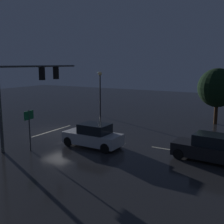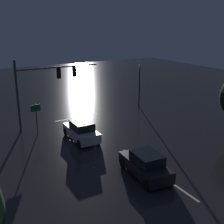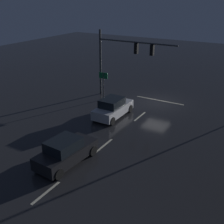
{
  "view_description": "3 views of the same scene",
  "coord_description": "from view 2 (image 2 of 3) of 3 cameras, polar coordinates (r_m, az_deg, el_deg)",
  "views": [
    {
      "loc": [
        18.14,
        16.1,
        5.98
      ],
      "look_at": [
        -0.09,
        5.49,
        2.26
      ],
      "focal_mm": 44.21,
      "sensor_mm": 36.0,
      "label": 1
    },
    {
      "loc": [
        11.63,
        27.26,
        10.03
      ],
      "look_at": [
        -0.72,
        5.66,
        2.24
      ],
      "focal_mm": 47.05,
      "sensor_mm": 36.0,
      "label": 2
    },
    {
      "loc": [
        -9.48,
        25.05,
        10.08
      ],
      "look_at": [
        0.55,
        7.91,
        1.73
      ],
      "focal_mm": 45.73,
      "sensor_mm": 36.0,
      "label": 3
    }
  ],
  "objects": [
    {
      "name": "lane_dash_mid",
      "position": [
        23.1,
        3.83,
        -8.38
      ],
      "size": [
        0.16,
        2.2,
        0.01
      ],
      "primitive_type": "cube",
      "rotation": [
        0.0,
        0.0,
        1.57
      ],
      "color": "beige",
      "rests_on": "ground_plane"
    },
    {
      "name": "route_sign",
      "position": [
        27.37,
        -14.55,
        -0.14
      ],
      "size": [
        0.9,
        0.16,
        2.85
      ],
      "color": "#383A3D",
      "rests_on": "ground_plane"
    },
    {
      "name": "street_lamp_left_kerb",
      "position": [
        34.89,
        5.38,
        6.61
      ],
      "size": [
        0.44,
        0.44,
        5.08
      ],
      "color": "black",
      "rests_on": "ground_plane"
    },
    {
      "name": "ground_plane",
      "position": [
        31.29,
        -6.31,
        -1.42
      ],
      "size": [
        80.0,
        80.0,
        0.0
      ],
      "primitive_type": "plane",
      "color": "#232326"
    },
    {
      "name": "lane_dash_far",
      "position": [
        27.87,
        -2.99,
        -3.72
      ],
      "size": [
        0.16,
        2.2,
        0.01
      ],
      "primitive_type": "cube",
      "rotation": [
        0.0,
        0.0,
        1.57
      ],
      "color": "beige",
      "rests_on": "ground_plane"
    },
    {
      "name": "car_distant",
      "position": [
        20.04,
        6.53,
        -10.17
      ],
      "size": [
        2.19,
        4.48,
        1.7
      ],
      "color": "black",
      "rests_on": "ground_plane"
    },
    {
      "name": "car_approaching",
      "position": [
        25.79,
        -5.98,
        -3.7
      ],
      "size": [
        1.93,
        4.38,
        1.7
      ],
      "color": "#B7B7BC",
      "rests_on": "ground_plane"
    },
    {
      "name": "lane_dash_near",
      "position": [
        19.04,
        14.18,
        -14.98
      ],
      "size": [
        0.16,
        2.2,
        0.01
      ],
      "primitive_type": "cube",
      "rotation": [
        0.0,
        0.0,
        1.57
      ],
      "color": "beige",
      "rests_on": "ground_plane"
    },
    {
      "name": "traffic_signal_assembly",
      "position": [
        28.44,
        -12.96,
        5.8
      ],
      "size": [
        8.17,
        0.47,
        6.72
      ],
      "color": "#383A3D",
      "rests_on": "ground_plane"
    },
    {
      "name": "stop_bar",
      "position": [
        31.87,
        -6.79,
        -1.08
      ],
      "size": [
        5.0,
        0.16,
        0.01
      ],
      "primitive_type": "cube",
      "color": "beige",
      "rests_on": "ground_plane"
    }
  ]
}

